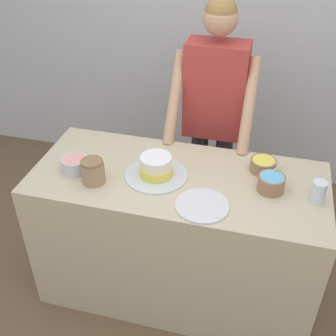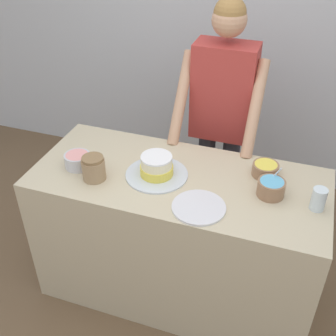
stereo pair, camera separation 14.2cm
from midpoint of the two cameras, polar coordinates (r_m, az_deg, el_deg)
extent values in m
plane|color=brown|center=(2.76, -2.37, -21.10)|extent=(14.00, 14.00, 0.00)
cube|color=silver|center=(3.49, 6.26, 18.32)|extent=(10.00, 0.05, 2.60)
cube|color=#C6B793|center=(2.64, -0.34, -9.23)|extent=(1.65, 0.72, 0.91)
cylinder|color=#2D2D38|center=(3.16, 2.75, -1.46)|extent=(0.12, 0.12, 0.83)
cylinder|color=#2D2D38|center=(3.14, 5.91, -1.94)|extent=(0.12, 0.12, 0.83)
cube|color=#B23833|center=(2.77, 4.99, 10.48)|extent=(0.39, 0.22, 0.63)
cylinder|color=tan|center=(2.67, -0.65, 9.46)|extent=(0.07, 0.40, 0.53)
cylinder|color=tan|center=(2.60, 9.36, 8.22)|extent=(0.07, 0.40, 0.53)
sphere|color=tan|center=(2.62, 5.51, 19.51)|extent=(0.21, 0.21, 0.21)
sphere|color=olive|center=(2.61, 5.56, 20.28)|extent=(0.19, 0.19, 0.19)
cylinder|color=silver|center=(2.35, -3.33, -0.98)|extent=(0.35, 0.35, 0.01)
cylinder|color=#F2DB4C|center=(2.33, -3.36, -0.36)|extent=(0.19, 0.19, 0.05)
cylinder|color=#F4EABC|center=(2.30, -3.40, 0.72)|extent=(0.17, 0.17, 0.05)
cylinder|color=white|center=(2.28, -3.43, 1.37)|extent=(0.17, 0.17, 0.01)
cylinder|color=#936B4C|center=(2.27, 12.06, -2.09)|extent=(0.14, 0.14, 0.09)
cylinder|color=#60B7E0|center=(2.25, 12.17, -1.32)|extent=(0.12, 0.12, 0.01)
cylinder|color=silver|center=(2.29, 12.19, -0.67)|extent=(0.08, 0.01, 0.14)
cylinder|color=#936B4C|center=(2.41, 11.11, 0.31)|extent=(0.15, 0.15, 0.07)
cylinder|color=#F2DB4C|center=(2.40, 11.19, 0.90)|extent=(0.13, 0.13, 0.01)
cylinder|color=silver|center=(2.44, -14.12, 0.44)|extent=(0.15, 0.15, 0.08)
cylinder|color=pink|center=(2.42, -14.23, 1.10)|extent=(0.13, 0.13, 0.01)
cylinder|color=silver|center=(2.24, 18.02, -3.14)|extent=(0.07, 0.07, 0.12)
cylinder|color=silver|center=(2.14, 2.75, -5.15)|extent=(0.28, 0.28, 0.01)
cylinder|color=#9E7F5B|center=(2.32, -11.85, -0.66)|extent=(0.13, 0.13, 0.12)
cylinder|color=olive|center=(2.28, -12.06, 0.76)|extent=(0.12, 0.12, 0.02)
camera|label=1|loc=(0.07, -91.78, -1.25)|focal=45.00mm
camera|label=2|loc=(0.07, 88.22, 1.25)|focal=45.00mm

